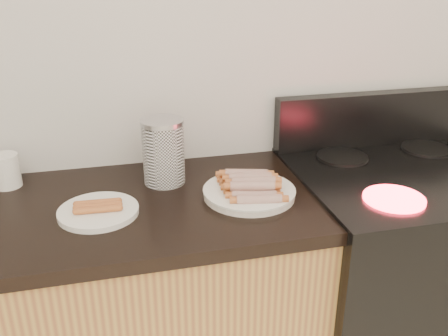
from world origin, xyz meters
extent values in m
cube|color=silver|center=(0.00, 2.00, 1.30)|extent=(4.00, 0.04, 2.60)
cube|color=black|center=(0.78, 1.68, 0.45)|extent=(0.76, 0.65, 0.90)
cube|color=black|center=(0.78, 1.68, 0.91)|extent=(0.76, 0.65, 0.01)
cube|color=black|center=(0.78, 1.96, 1.01)|extent=(0.76, 0.06, 0.20)
cylinder|color=#FF1E2D|center=(0.61, 1.51, 0.92)|extent=(0.18, 0.18, 0.01)
cylinder|color=black|center=(0.61, 1.84, 0.92)|extent=(0.18, 0.18, 0.01)
cylinder|color=black|center=(0.95, 1.84, 0.92)|extent=(0.18, 0.18, 0.01)
cylinder|color=white|center=(0.21, 1.65, 0.91)|extent=(0.33, 0.33, 0.02)
cylinder|color=silver|center=(-0.24, 1.65, 0.91)|extent=(0.28, 0.28, 0.02)
cylinder|color=brown|center=(0.21, 1.56, 0.93)|extent=(0.13, 0.06, 0.03)
cylinder|color=brown|center=(0.21, 1.59, 0.93)|extent=(0.13, 0.06, 0.03)
cylinder|color=brown|center=(0.21, 1.62, 0.93)|extent=(0.13, 0.06, 0.03)
cylinder|color=brown|center=(0.21, 1.65, 0.93)|extent=(0.13, 0.06, 0.03)
cylinder|color=brown|center=(0.21, 1.68, 0.93)|extent=(0.13, 0.06, 0.03)
cylinder|color=brown|center=(0.21, 1.71, 0.93)|extent=(0.13, 0.06, 0.03)
cylinder|color=brown|center=(0.21, 1.74, 0.93)|extent=(0.13, 0.06, 0.03)
cylinder|color=brown|center=(0.21, 1.61, 0.96)|extent=(0.13, 0.06, 0.03)
cylinder|color=brown|center=(0.21, 1.64, 0.96)|extent=(0.13, 0.06, 0.03)
cylinder|color=brown|center=(0.21, 1.67, 0.96)|extent=(0.13, 0.06, 0.03)
cylinder|color=brown|center=(0.21, 1.70, 0.96)|extent=(0.13, 0.06, 0.03)
cylinder|color=#CA8149|center=(-0.24, 1.62, 0.93)|extent=(0.12, 0.02, 0.02)
cylinder|color=#CA8149|center=(-0.24, 1.65, 0.93)|extent=(0.12, 0.02, 0.02)
cylinder|color=#CA8149|center=(-0.24, 1.67, 0.93)|extent=(0.12, 0.02, 0.02)
cylinder|color=silver|center=(-0.03, 1.82, 1.00)|extent=(0.13, 0.13, 0.20)
cylinder|color=silver|center=(-0.03, 1.82, 1.10)|extent=(0.14, 0.14, 0.01)
cylinder|color=white|center=(-0.52, 1.90, 0.95)|extent=(0.10, 0.10, 0.11)
camera|label=1|loc=(-0.19, 0.35, 1.58)|focal=40.00mm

